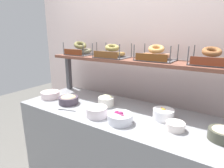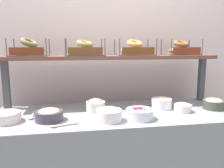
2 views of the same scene
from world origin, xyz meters
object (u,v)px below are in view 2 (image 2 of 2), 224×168
at_px(bowl_fruit_salad, 161,103).
at_px(bowl_scallion_spread, 109,114).
at_px(serving_spoon_near_plate, 32,116).
at_px(bagel_basket_sesame, 135,50).
at_px(bowl_tuna_salad, 214,104).
at_px(bagel_basket_cinnamon_raisin, 181,50).
at_px(bowl_lox_spread, 6,116).
at_px(bagel_basket_everything, 85,50).
at_px(bowl_cream_cheese, 183,107).
at_px(bowl_beet_salad, 139,114).
at_px(serving_spoon_by_edge, 60,125).
at_px(bowl_hummus, 49,114).
at_px(bagel_basket_poppy, 29,50).
at_px(bowl_potato_salad, 96,105).

bearing_deg(bowl_fruit_salad, bowl_scallion_spread, -152.43).
height_order(serving_spoon_near_plate, bagel_basket_sesame, bagel_basket_sesame).
bearing_deg(bowl_tuna_salad, bagel_basket_cinnamon_raisin, 116.21).
height_order(bowl_lox_spread, bagel_basket_cinnamon_raisin, bagel_basket_cinnamon_raisin).
height_order(bowl_fruit_salad, bowl_tuna_salad, same).
xyz_separation_m(bagel_basket_sesame, bagel_basket_cinnamon_raisin, (0.43, -0.00, -0.00)).
relative_size(bagel_basket_everything, bagel_basket_cinnamon_raisin, 1.08).
distance_m(bowl_cream_cheese, bowl_tuna_salad, 0.29).
height_order(bowl_beet_salad, serving_spoon_near_plate, bowl_beet_salad).
height_order(serving_spoon_near_plate, bagel_basket_everything, bagel_basket_everything).
bearing_deg(bagel_basket_everything, bowl_fruit_salad, -17.04).
relative_size(serving_spoon_near_plate, serving_spoon_by_edge, 0.99).
height_order(bowl_lox_spread, bowl_scallion_spread, bowl_scallion_spread).
relative_size(bowl_fruit_salad, serving_spoon_near_plate, 0.95).
height_order(bowl_beet_salad, bagel_basket_cinnamon_raisin, bagel_basket_cinnamon_raisin).
distance_m(bowl_cream_cheese, bowl_scallion_spread, 0.62).
bearing_deg(bowl_scallion_spread, bowl_fruit_salad, 27.57).
distance_m(bowl_hummus, bagel_basket_sesame, 0.92).
bearing_deg(bowl_cream_cheese, bowl_tuna_salad, 6.25).
bearing_deg(bowl_fruit_salad, bagel_basket_sesame, 128.12).
bearing_deg(bagel_basket_poppy, bagel_basket_sesame, 0.58).
relative_size(bowl_scallion_spread, bagel_basket_poppy, 0.58).
bearing_deg(serving_spoon_near_plate, bowl_tuna_salad, -0.52).
height_order(bowl_hummus, bagel_basket_poppy, bagel_basket_poppy).
bearing_deg(bowl_lox_spread, bowl_beet_salad, -5.36).
bearing_deg(bowl_cream_cheese, bagel_basket_cinnamon_raisin, 69.35).
bearing_deg(bowl_fruit_salad, bowl_hummus, -169.21).
distance_m(bowl_tuna_salad, bowl_potato_salad, 0.97).
bearing_deg(bagel_basket_everything, bagel_basket_cinnamon_raisin, 2.26).
relative_size(bowl_beet_salad, bagel_basket_cinnamon_raisin, 0.65).
height_order(bowl_beet_salad, bagel_basket_poppy, bagel_basket_poppy).
bearing_deg(bagel_basket_poppy, bowl_tuna_salad, -11.81).
relative_size(bowl_scallion_spread, serving_spoon_by_edge, 0.98).
bearing_deg(bowl_tuna_salad, bagel_basket_everything, 164.66).
bearing_deg(bowl_scallion_spread, bowl_lox_spread, 172.32).
relative_size(bowl_lox_spread, bowl_beet_salad, 0.99).
bearing_deg(serving_spoon_by_edge, bowl_cream_cheese, 10.95).
relative_size(bowl_potato_salad, serving_spoon_by_edge, 0.83).
height_order(bowl_fruit_salad, bowl_hummus, bowl_fruit_salad).
bearing_deg(bowl_beet_salad, bagel_basket_everything, 129.67).
bearing_deg(bagel_basket_everything, bowl_cream_cheese, -22.91).
xyz_separation_m(bowl_tuna_salad, bagel_basket_poppy, (-1.48, 0.31, 0.44)).
relative_size(bowl_lox_spread, bagel_basket_cinnamon_raisin, 0.65).
distance_m(bowl_tuna_salad, bowl_hummus, 1.30).
xyz_separation_m(bowl_beet_salad, serving_spoon_near_plate, (-0.76, 0.16, -0.03)).
bearing_deg(serving_spoon_near_plate, bagel_basket_poppy, 98.60).
height_order(bowl_tuna_salad, bowl_hummus, bowl_tuna_salad).
bearing_deg(bowl_cream_cheese, serving_spoon_near_plate, 177.78).
height_order(bowl_scallion_spread, bagel_basket_cinnamon_raisin, bagel_basket_cinnamon_raisin).
height_order(serving_spoon_near_plate, bagel_basket_poppy, bagel_basket_poppy).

